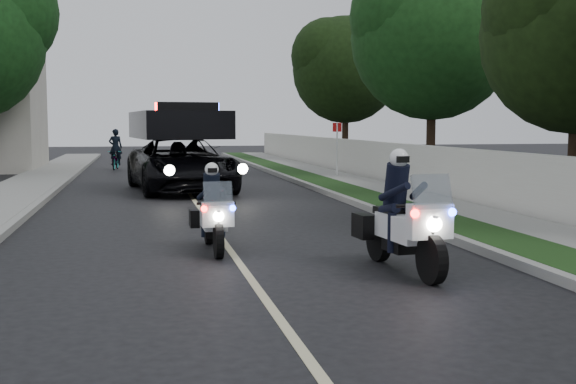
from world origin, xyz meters
name	(u,v)px	position (x,y,z in m)	size (l,w,h in m)	color
ground	(254,284)	(0.00, 0.00, 0.00)	(120.00, 120.00, 0.00)	black
curb_right	(343,198)	(4.10, 10.00, 0.07)	(0.20, 60.00, 0.15)	gray
grass_verge	(367,197)	(4.80, 10.00, 0.08)	(1.20, 60.00, 0.16)	#193814
sidewalk_right	(410,196)	(6.10, 10.00, 0.08)	(1.40, 60.00, 0.16)	gray
property_wall	(443,173)	(7.10, 10.00, 0.75)	(0.22, 60.00, 1.50)	beige
curb_left	(38,205)	(-4.10, 10.00, 0.07)	(0.20, 60.00, 0.15)	gray
lane_marking	(197,204)	(0.00, 10.00, 0.00)	(0.12, 50.00, 0.01)	#BFB78C
police_moto_left	(213,251)	(-0.28, 2.69, 0.00)	(0.62, 1.78, 1.51)	silver
police_moto_right	(402,271)	(2.27, 0.38, 0.00)	(0.75, 2.13, 1.81)	silver
police_suv	(182,191)	(-0.19, 13.79, 0.00)	(2.86, 6.18, 3.01)	black
bicycle	(116,170)	(-2.58, 25.35, 0.00)	(0.59, 1.69, 0.88)	black
cyclist	(116,170)	(-2.58, 25.35, 0.00)	(0.61, 0.41, 1.70)	black
sign_post	(337,179)	(6.00, 17.55, 0.00)	(0.35, 0.35, 2.26)	red
tree_right_c	(573,204)	(9.99, 8.00, 0.00)	(5.22, 5.22, 8.70)	black
tree_right_d	(430,178)	(9.79, 17.40, 0.00)	(6.37, 6.37, 10.61)	#184416
tree_right_e	(345,161)	(10.01, 30.36, 0.00)	(6.02, 6.02, 10.04)	black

